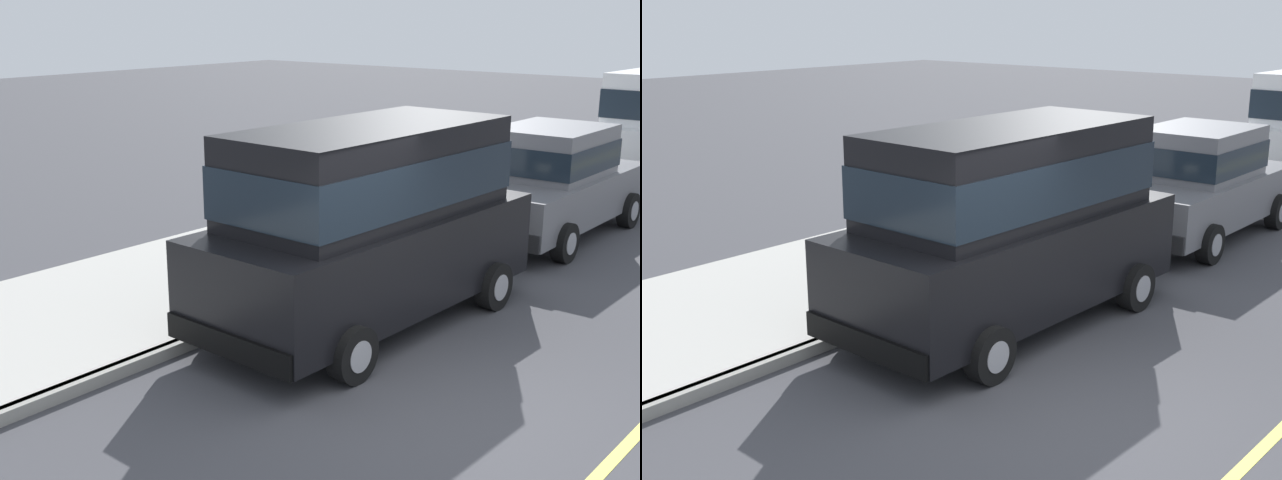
% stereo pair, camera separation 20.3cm
% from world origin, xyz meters
% --- Properties ---
extents(ground_plane, '(80.00, 80.00, 0.00)m').
position_xyz_m(ground_plane, '(0.00, 0.00, 0.00)').
color(ground_plane, '#424247').
extents(curb, '(0.16, 64.00, 0.14)m').
position_xyz_m(curb, '(-3.20, 0.00, 0.07)').
color(curb, gray).
rests_on(curb, ground).
extents(sidewalk, '(3.60, 64.00, 0.14)m').
position_xyz_m(sidewalk, '(-5.00, 0.00, 0.07)').
color(sidewalk, '#B7B5AD').
rests_on(sidewalk, ground).
extents(lane_centre_line, '(0.12, 57.60, 0.01)m').
position_xyz_m(lane_centre_line, '(1.60, 0.00, 0.00)').
color(lane_centre_line, '#E0D64C').
rests_on(lane_centre_line, ground).
extents(car_black_van, '(2.21, 4.94, 2.52)m').
position_xyz_m(car_black_van, '(-2.08, 1.49, 1.39)').
color(car_black_van, black).
rests_on(car_black_van, ground).
extents(car_grey_sedan, '(2.06, 4.61, 1.92)m').
position_xyz_m(car_grey_sedan, '(-2.18, 6.89, 0.98)').
color(car_grey_sedan, slate).
rests_on(car_grey_sedan, ground).
extents(dog_black, '(0.60, 0.53, 0.49)m').
position_xyz_m(dog_black, '(-4.57, 2.21, 0.43)').
color(dog_black, black).
rests_on(dog_black, sidewalk).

